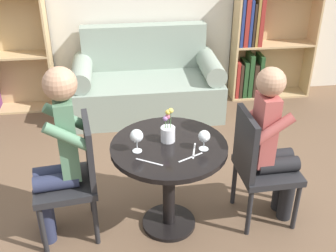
{
  "coord_description": "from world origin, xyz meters",
  "views": [
    {
      "loc": [
        -0.32,
        -2.39,
        2.22
      ],
      "look_at": [
        0.0,
        0.05,
        0.83
      ],
      "focal_mm": 45.0,
      "sensor_mm": 36.0,
      "label": 1
    }
  ],
  "objects": [
    {
      "name": "couch",
      "position": [
        0.0,
        1.89,
        0.31
      ],
      "size": [
        1.6,
        0.8,
        0.92
      ],
      "color": "gray",
      "rests_on": "ground_plane"
    },
    {
      "name": "flower_vase",
      "position": [
        -0.0,
        0.06,
        0.78
      ],
      "size": [
        0.1,
        0.1,
        0.25
      ],
      "color": "silver",
      "rests_on": "round_table"
    },
    {
      "name": "wine_glass_left",
      "position": [
        -0.22,
        -0.05,
        0.82
      ],
      "size": [
        0.09,
        0.09,
        0.16
      ],
      "color": "white",
      "rests_on": "round_table"
    },
    {
      "name": "fork_left_setting",
      "position": [
        0.12,
        -0.17,
        0.71
      ],
      "size": [
        0.17,
        0.1,
        0.0
      ],
      "color": "silver",
      "rests_on": "round_table"
    },
    {
      "name": "person_right",
      "position": [
        0.75,
        0.01,
        0.65
      ],
      "size": [
        0.43,
        0.35,
        1.23
      ],
      "rotation": [
        0.0,
        0.0,
        1.61
      ],
      "color": "black",
      "rests_on": "ground_plane"
    },
    {
      "name": "person_left",
      "position": [
        -0.74,
        0.02,
        0.7
      ],
      "size": [
        0.44,
        0.37,
        1.29
      ],
      "rotation": [
        0.0,
        0.0,
        -1.45
      ],
      "color": "#282D47",
      "rests_on": "ground_plane"
    },
    {
      "name": "chair_right",
      "position": [
        0.66,
        0.01,
        0.49
      ],
      "size": [
        0.44,
        0.44,
        0.9
      ],
      "rotation": [
        0.0,
        0.0,
        1.61
      ],
      "color": "#232326",
      "rests_on": "ground_plane"
    },
    {
      "name": "bookshelf_right",
      "position": [
        1.36,
        2.16,
        0.61
      ],
      "size": [
        0.95,
        0.28,
        1.29
      ],
      "color": "tan",
      "rests_on": "ground_plane"
    },
    {
      "name": "knife_right_setting",
      "position": [
        -0.15,
        -0.19,
        0.71
      ],
      "size": [
        0.17,
        0.11,
        0.0
      ],
      "color": "silver",
      "rests_on": "round_table"
    },
    {
      "name": "wine_glass_right",
      "position": [
        0.22,
        -0.08,
        0.8
      ],
      "size": [
        0.08,
        0.08,
        0.14
      ],
      "color": "white",
      "rests_on": "round_table"
    },
    {
      "name": "round_table",
      "position": [
        0.0,
        0.0,
        0.54
      ],
      "size": [
        0.8,
        0.8,
        0.71
      ],
      "color": "black",
      "rests_on": "ground_plane"
    },
    {
      "name": "chair_left",
      "position": [
        -0.66,
        0.04,
        0.49
      ],
      "size": [
        0.47,
        0.47,
        0.9
      ],
      "rotation": [
        0.0,
        0.0,
        -1.45
      ],
      "color": "#232326",
      "rests_on": "ground_plane"
    },
    {
      "name": "ground_plane",
      "position": [
        0.0,
        0.0,
        0.0
      ],
      "size": [
        16.0,
        16.0,
        0.0
      ],
      "primitive_type": "plane",
      "color": "brown"
    },
    {
      "name": "knife_left_setting",
      "position": [
        0.16,
        -0.09,
        0.71
      ],
      "size": [
        0.06,
        0.19,
        0.0
      ],
      "color": "silver",
      "rests_on": "round_table"
    }
  ]
}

